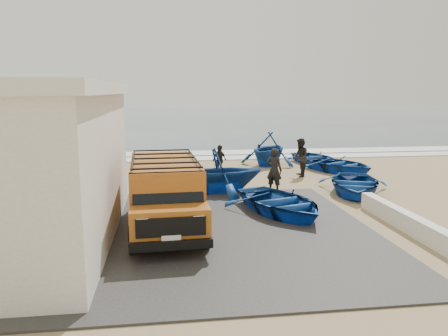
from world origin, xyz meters
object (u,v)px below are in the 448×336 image
fisherman_front (274,170)px  fisherman_back (219,160)px  van (165,192)px  boat_mid_left (220,171)px  boat_near_left (280,202)px  fisherman_middle (300,158)px  boat_far_right (314,158)px  parapet (413,225)px  boat_far_left (268,149)px  boat_near_right (354,184)px  boat_mid_right (338,164)px

fisherman_front → fisherman_back: bearing=-29.9°
van → boat_mid_left: (2.18, 4.50, -0.25)m
van → boat_near_left: van is taller
fisherman_middle → boat_near_left: bearing=-15.3°
boat_near_left → boat_far_right: bearing=46.6°
parapet → boat_far_left: size_ratio=1.70×
van → boat_far_right: van is taller
boat_near_left → fisherman_front: 3.31m
boat_far_right → fisherman_front: bearing=-137.8°
boat_mid_left → boat_far_left: size_ratio=0.99×
boat_near_right → boat_far_left: size_ratio=1.14×
fisherman_front → boat_near_right: bearing=-156.8°
boat_near_right → boat_far_right: boat_near_right is taller
fisherman_front → parapet: bearing=150.4°
van → fisherman_front: (4.39, 4.39, -0.25)m
van → fisherman_front: size_ratio=2.82×
van → fisherman_back: (2.63, 8.24, -0.41)m
parapet → fisherman_back: (-4.42, 9.61, 0.48)m
boat_near_left → boat_far_left: size_ratio=1.15×
boat_near_right → boat_mid_left: 5.42m
boat_far_right → fisherman_middle: size_ratio=1.87×
van → fisherman_front: 6.21m
boat_far_right → fisherman_back: size_ratio=2.30×
fisherman_middle → fisherman_back: (-3.82, 0.76, -0.17)m
parapet → boat_far_right: 12.41m
boat_mid_left → fisherman_back: 3.77m
boat_mid_right → boat_far_right: 2.65m
boat_near_left → boat_mid_left: (-1.61, 3.33, 0.50)m
van → fisherman_middle: (6.45, 7.48, -0.23)m
boat_far_right → fisherman_front: fisherman_front is taller
parapet → boat_far_left: (-1.34, 12.27, 0.65)m
boat_far_left → fisherman_front: 6.65m
boat_mid_right → boat_far_left: bearing=111.7°
boat_mid_right → fisherman_middle: fisherman_middle is taller
boat_far_right → fisherman_front: size_ratio=1.91×
boat_near_right → boat_far_left: 7.44m
parapet → fisherman_middle: size_ratio=3.23×
boat_far_left → boat_far_right: boat_far_left is taller
boat_mid_right → fisherman_middle: bearing=172.5°
boat_mid_left → boat_mid_right: 7.62m
boat_far_right → boat_mid_right: bearing=-99.2°
parapet → boat_mid_right: size_ratio=1.51×
van → boat_far_left: 12.31m
parapet → boat_far_left: boat_far_left is taller
boat_near_left → fisherman_middle: 6.87m
boat_mid_left → fisherman_front: size_ratio=1.91×
boat_mid_right → parapet: bearing=-128.0°
boat_far_right → fisherman_front: (-4.02, -6.58, 0.55)m
boat_mid_left → fisherman_front: bearing=-99.0°
boat_mid_left → boat_far_right: (6.22, 6.47, -0.56)m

